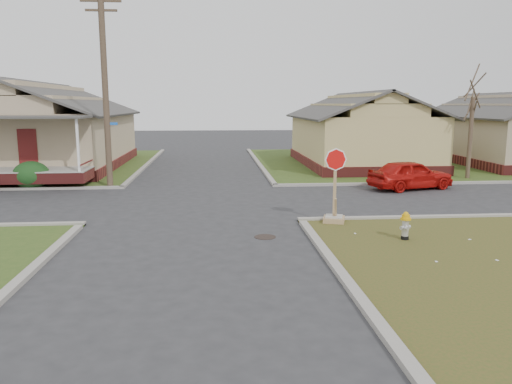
{
  "coord_description": "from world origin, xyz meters",
  "views": [
    {
      "loc": [
        0.74,
        -14.79,
        3.92
      ],
      "look_at": [
        2.05,
        1.0,
        1.1
      ],
      "focal_mm": 35.0,
      "sensor_mm": 36.0,
      "label": 1
    }
  ],
  "objects": [
    {
      "name": "side_house_tan",
      "position": [
        20.0,
        16.5,
        2.19
      ],
      "size": [
        7.6,
        11.6,
        4.7
      ],
      "color": "maroon",
      "rests_on": "ground"
    },
    {
      "name": "utility_pole",
      "position": [
        -4.2,
        8.9,
        4.66
      ],
      "size": [
        1.8,
        0.28,
        9.0
      ],
      "color": "#49362A",
      "rests_on": "ground"
    },
    {
      "name": "side_house_yellow",
      "position": [
        10.0,
        16.5,
        2.19
      ],
      "size": [
        7.6,
        11.6,
        4.7
      ],
      "color": "maroon",
      "rests_on": "ground"
    },
    {
      "name": "tree_mid_right",
      "position": [
        14.0,
        10.2,
        2.15
      ],
      "size": [
        0.22,
        0.22,
        4.2
      ],
      "primitive_type": "cylinder",
      "color": "#49362A",
      "rests_on": "verge_far_right"
    },
    {
      "name": "fire_hydrant",
      "position": [
        6.18,
        -1.25,
        0.5
      ],
      "size": [
        0.3,
        0.3,
        0.82
      ],
      "rotation": [
        0.0,
        0.0,
        0.42
      ],
      "color": "black",
      "rests_on": "ground"
    },
    {
      "name": "manhole",
      "position": [
        2.2,
        -0.5,
        0.01
      ],
      "size": [
        0.64,
        0.64,
        0.01
      ],
      "primitive_type": "cylinder",
      "color": "black",
      "rests_on": "ground"
    },
    {
      "name": "ground",
      "position": [
        0.0,
        0.0,
        0.0
      ],
      "size": [
        120.0,
        120.0,
        0.0
      ],
      "primitive_type": "plane",
      "color": "#2B2B2E",
      "rests_on": "ground"
    },
    {
      "name": "hedge_right",
      "position": [
        -7.76,
        8.88,
        0.65
      ],
      "size": [
        1.56,
        1.28,
        1.19
      ],
      "primitive_type": "ellipsoid",
      "color": "#163D17",
      "rests_on": "verge_far_left"
    },
    {
      "name": "corner_house",
      "position": [
        -10.0,
        16.68,
        2.28
      ],
      "size": [
        10.1,
        15.5,
        5.3
      ],
      "color": "maroon",
      "rests_on": "ground"
    },
    {
      "name": "stop_sign",
      "position": [
        4.65,
        1.03,
        0.58
      ],
      "size": [
        0.7,
        0.68,
        2.45
      ],
      "rotation": [
        0.0,
        0.0,
        -0.29
      ],
      "color": "#A6835A",
      "rests_on": "ground"
    },
    {
      "name": "curbs",
      "position": [
        0.0,
        5.0,
        0.0
      ],
      "size": [
        80.0,
        40.0,
        0.12
      ],
      "primitive_type": null,
      "color": "gray",
      "rests_on": "ground"
    },
    {
      "name": "red_sedan",
      "position": [
        9.75,
        7.37,
        0.68
      ],
      "size": [
        4.28,
        2.62,
        1.36
      ],
      "primitive_type": "imported",
      "rotation": [
        0.0,
        0.0,
        1.84
      ],
      "color": "#B8110D",
      "rests_on": "ground"
    }
  ]
}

